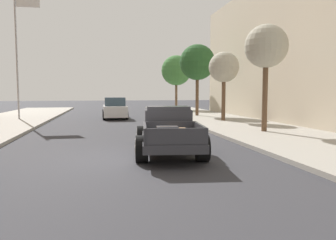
% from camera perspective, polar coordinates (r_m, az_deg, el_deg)
% --- Properties ---
extents(ground_plane, '(140.00, 140.00, 0.00)m').
position_cam_1_polar(ground_plane, '(10.46, -7.12, -6.53)').
color(ground_plane, '#333338').
extents(sidewalk_right, '(5.50, 64.00, 0.15)m').
position_cam_1_polar(sidewalk_right, '(13.08, 26.56, -4.37)').
color(sidewalk_right, '#9E998E').
rests_on(sidewalk_right, ground).
extents(hotrod_truck_gunmetal, '(2.54, 5.07, 1.58)m').
position_cam_1_polar(hotrod_truck_gunmetal, '(11.21, 0.01, -1.81)').
color(hotrod_truck_gunmetal, '#333338').
rests_on(hotrod_truck_gunmetal, ground).
extents(car_background_white, '(1.91, 4.32, 1.65)m').
position_cam_1_polar(car_background_white, '(25.75, -9.27, 1.96)').
color(car_background_white, silver).
rests_on(car_background_white, ground).
extents(flagpole, '(1.74, 0.16, 9.16)m').
position_cam_1_polar(flagpole, '(25.90, -24.45, 12.70)').
color(flagpole, '#B2B2B7').
rests_on(flagpole, sidewalk_left).
extents(street_tree_nearest, '(2.08, 2.08, 5.15)m').
position_cam_1_polar(street_tree_nearest, '(16.76, 16.72, 12.02)').
color(street_tree_nearest, brown).
rests_on(street_tree_nearest, sidewalk_right).
extents(street_tree_second, '(2.02, 2.02, 4.58)m').
position_cam_1_polar(street_tree_second, '(22.37, 9.72, 8.96)').
color(street_tree_second, brown).
rests_on(street_tree_second, sidewalk_right).
extents(street_tree_third, '(2.88, 2.88, 5.75)m').
position_cam_1_polar(street_tree_third, '(26.97, 5.14, 9.94)').
color(street_tree_third, brown).
rests_on(street_tree_third, sidewalk_right).
extents(street_tree_farthest, '(3.31, 3.31, 5.95)m').
position_cam_1_polar(street_tree_farthest, '(36.58, 1.46, 8.61)').
color(street_tree_farthest, brown).
rests_on(street_tree_farthest, sidewalk_right).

